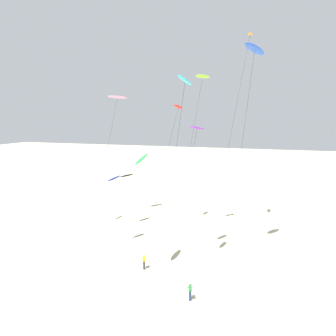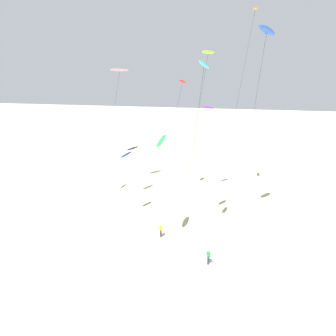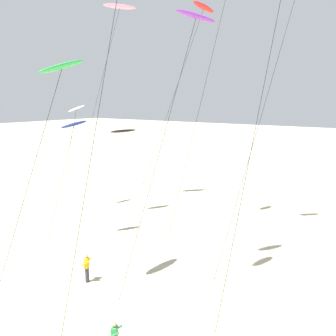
{
  "view_description": "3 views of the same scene",
  "coord_description": "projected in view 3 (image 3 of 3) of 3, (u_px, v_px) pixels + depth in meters",
  "views": [
    {
      "loc": [
        13.47,
        -22.67,
        15.51
      ],
      "look_at": [
        2.63,
        12.17,
        9.24
      ],
      "focal_mm": 31.45,
      "sensor_mm": 36.0,
      "label": 1
    },
    {
      "loc": [
        9.49,
        -23.91,
        18.01
      ],
      "look_at": [
        2.42,
        8.9,
        6.65
      ],
      "focal_mm": 30.08,
      "sensor_mm": 36.0,
      "label": 2
    },
    {
      "loc": [
        17.81,
        -9.64,
        10.27
      ],
      "look_at": [
        2.26,
        12.06,
        5.25
      ],
      "focal_mm": 39.64,
      "sensor_mm": 36.0,
      "label": 3
    }
  ],
  "objects": [
    {
      "name": "kite_navy",
      "position": [
        74.0,
        126.0,
        25.71
      ],
      "size": [
        1.59,
        3.2,
        8.88
      ],
      "color": "navy",
      "rests_on": "ground"
    },
    {
      "name": "kite_pink",
      "position": [
        119.0,
        8.0,
        33.35
      ],
      "size": [
        3.33,
        6.67,
        18.68
      ],
      "color": "pink",
      "rests_on": "ground"
    },
    {
      "name": "kite_black",
      "position": [
        123.0,
        132.0,
        32.04
      ],
      "size": [
        1.63,
        3.03,
        7.73
      ],
      "color": "black",
      "rests_on": "ground"
    },
    {
      "name": "kite_red",
      "position": [
        202.0,
        11.0,
        27.33
      ],
      "size": [
        3.12,
        7.61,
        17.32
      ],
      "color": "red",
      "rests_on": "ground"
    },
    {
      "name": "kite_flyer_nearest",
      "position": [
        87.0,
        267.0,
        20.91
      ],
      "size": [
        0.69,
        0.7,
        1.67
      ],
      "color": "#33333D",
      "rests_on": "ground"
    },
    {
      "name": "kite_green",
      "position": [
        61.0,
        69.0,
        17.48
      ],
      "size": [
        1.92,
        5.19,
        12.33
      ],
      "color": "green",
      "rests_on": "ground"
    },
    {
      "name": "ground_plane",
      "position": [
        2.0,
        294.0,
        19.79
      ],
      "size": [
        260.0,
        260.0,
        0.0
      ],
      "primitive_type": "plane",
      "color": "beige"
    },
    {
      "name": "kite_white",
      "position": [
        76.0,
        111.0,
        33.22
      ],
      "size": [
        1.12,
        2.86,
        9.8
      ],
      "color": "white",
      "rests_on": "ground"
    },
    {
      "name": "kite_purple",
      "position": [
        195.0,
        20.0,
        19.08
      ],
      "size": [
        2.54,
        5.6,
        14.76
      ],
      "color": "purple",
      "rests_on": "ground"
    }
  ]
}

